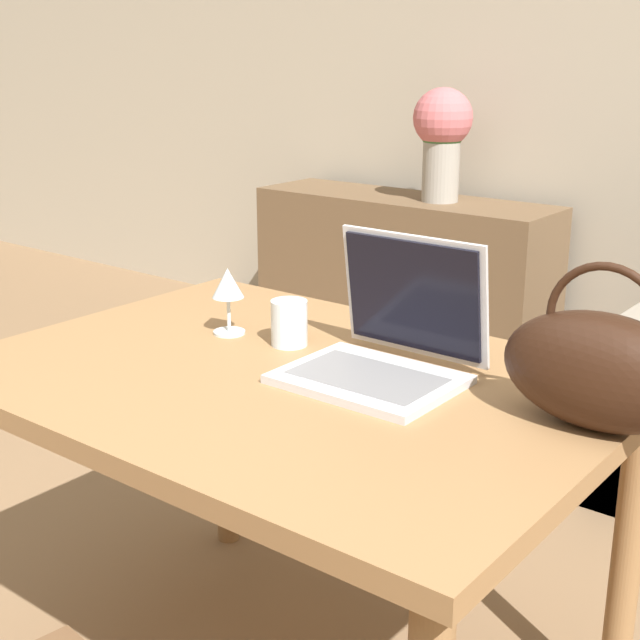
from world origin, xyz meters
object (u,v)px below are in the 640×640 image
laptop (390,339)px  wine_glass (228,288)px  handbag (600,369)px  drinking_glass (289,323)px  flower_vase (442,133)px

laptop → wine_glass: (-0.41, -0.01, 0.03)m
handbag → laptop: bearing=179.4°
drinking_glass → wine_glass: size_ratio=0.66×
drinking_glass → handbag: size_ratio=0.29×
handbag → flower_vase: (-1.42, 1.90, 0.15)m
drinking_glass → wine_glass: (-0.15, -0.02, 0.06)m
laptop → drinking_glass: bearing=177.5°
wine_glass → drinking_glass: bearing=8.3°
wine_glass → handbag: 0.81m
drinking_glass → wine_glass: bearing=-171.7°
flower_vase → laptop: bearing=-61.8°
handbag → flower_vase: size_ratio=0.70×
laptop → drinking_glass: (-0.26, 0.01, -0.02)m
flower_vase → wine_glass: bearing=-72.3°
laptop → wine_glass: size_ratio=2.17×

